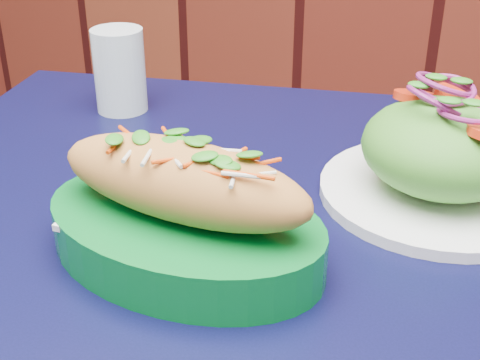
% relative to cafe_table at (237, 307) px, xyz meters
% --- Properties ---
extents(cafe_table, '(0.96, 0.96, 0.75)m').
position_rel_cafe_table_xyz_m(cafe_table, '(0.00, 0.00, 0.00)').
color(cafe_table, black).
rests_on(cafe_table, ground).
extents(banh_mi_basket, '(0.26, 0.18, 0.12)m').
position_rel_cafe_table_xyz_m(banh_mi_basket, '(-0.02, -0.06, 0.13)').
color(banh_mi_basket, '#066A24').
rests_on(banh_mi_basket, cafe_table).
extents(salad_plate, '(0.24, 0.24, 0.12)m').
position_rel_cafe_table_xyz_m(salad_plate, '(0.16, 0.15, 0.14)').
color(salad_plate, white).
rests_on(salad_plate, cafe_table).
extents(water_glass, '(0.07, 0.07, 0.11)m').
position_rel_cafe_table_xyz_m(water_glass, '(-0.27, 0.22, 0.14)').
color(water_glass, silver).
rests_on(water_glass, cafe_table).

